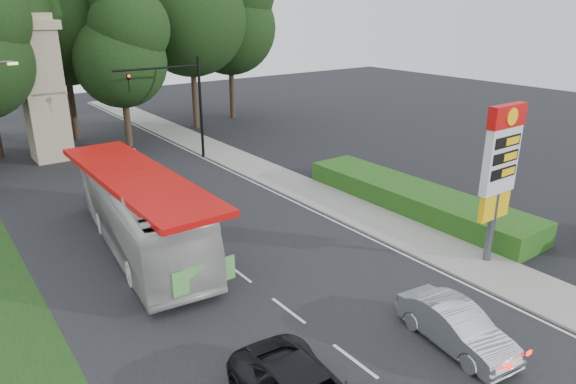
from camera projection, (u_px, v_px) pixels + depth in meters
ground at (366, 370)px, 15.62m from camera, size 120.00×120.00×0.00m
road_surface at (190, 236)px, 24.70m from camera, size 14.00×80.00×0.02m
sidewalk_right at (325, 198)px, 29.42m from camera, size 3.00×80.00×0.12m
hedge at (415, 198)px, 27.89m from camera, size 3.00×14.00×1.20m
gas_station_pylon at (500, 164)px, 20.74m from camera, size 2.10×0.45×6.85m
traffic_signal_mast at (183, 95)px, 35.36m from camera, size 6.10×0.35×7.20m
monument at (42, 88)px, 35.47m from camera, size 3.00×3.00×10.05m
tree_east_near at (115, 16)px, 43.67m from camera, size 8.12×8.12×15.95m
tree_far_east at (229, 7)px, 47.50m from camera, size 8.68×8.68×17.05m
tree_monument_right at (119, 42)px, 37.17m from camera, size 6.72×6.72×13.20m
transit_bus at (140, 212)px, 23.05m from camera, size 4.28×12.83×3.50m
sedan_silver at (456, 326)px, 16.57m from camera, size 2.03×4.43×1.41m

